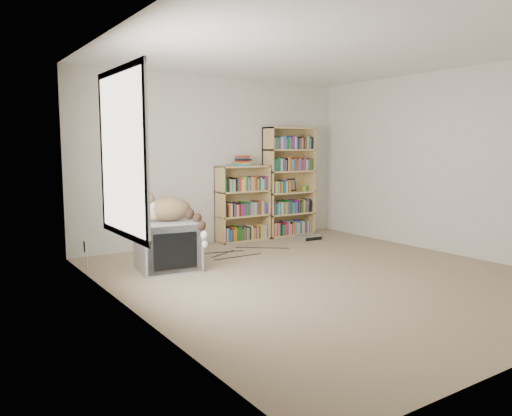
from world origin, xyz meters
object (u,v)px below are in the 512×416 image
cat (173,212)px  dvd_player (308,238)px  crt_tv (168,245)px  bookcase_tall (289,184)px  bookcase_short (242,207)px

cat → dvd_player: cat is taller
crt_tv → dvd_player: crt_tv is taller
crt_tv → bookcase_tall: bookcase_tall is taller
bookcase_tall → crt_tv: bearing=-157.4°
cat → dvd_player: 2.73m
crt_tv → dvd_player: (2.60, 0.53, -0.25)m
cat → crt_tv: bearing=124.4°
cat → bookcase_tall: bookcase_tall is taller
cat → dvd_player: size_ratio=2.01×
crt_tv → bookcase_tall: bearing=30.6°
cat → bookcase_tall: bearing=42.0°
cat → bookcase_tall: 2.89m
crt_tv → cat: size_ratio=1.05×
bookcase_short → dvd_player: bookcase_short is taller
crt_tv → bookcase_short: size_ratio=0.65×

